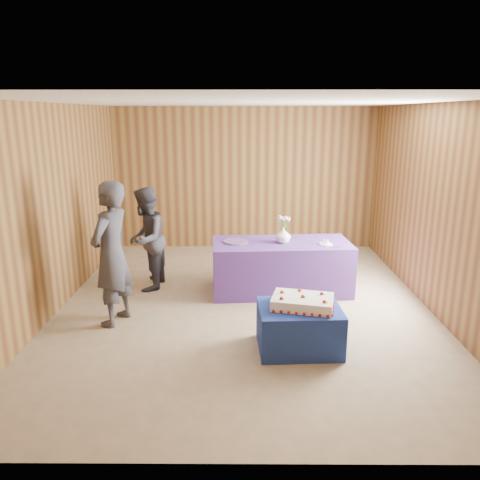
{
  "coord_description": "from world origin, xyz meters",
  "views": [
    {
      "loc": [
        -0.02,
        -5.97,
        2.56
      ],
      "look_at": [
        -0.06,
        0.1,
        0.92
      ],
      "focal_mm": 35.0,
      "sensor_mm": 36.0,
      "label": 1
    }
  ],
  "objects_px": {
    "sheet_cake": "(303,302)",
    "guest_left": "(111,254)",
    "cake_table": "(299,328)",
    "serving_table": "(281,267)",
    "vase": "(283,235)",
    "guest_right": "(146,239)"
  },
  "relations": [
    {
      "from": "cake_table",
      "to": "guest_left",
      "type": "bearing_deg",
      "value": 160.12
    },
    {
      "from": "serving_table",
      "to": "sheet_cake",
      "type": "bearing_deg",
      "value": -90.99
    },
    {
      "from": "sheet_cake",
      "to": "guest_right",
      "type": "height_order",
      "value": "guest_right"
    },
    {
      "from": "vase",
      "to": "serving_table",
      "type": "bearing_deg",
      "value": 128.71
    },
    {
      "from": "serving_table",
      "to": "guest_left",
      "type": "distance_m",
      "value": 2.49
    },
    {
      "from": "cake_table",
      "to": "guest_right",
      "type": "relative_size",
      "value": 0.59
    },
    {
      "from": "cake_table",
      "to": "serving_table",
      "type": "bearing_deg",
      "value": 89.14
    },
    {
      "from": "vase",
      "to": "guest_right",
      "type": "bearing_deg",
      "value": 176.46
    },
    {
      "from": "cake_table",
      "to": "vase",
      "type": "bearing_deg",
      "value": 88.54
    },
    {
      "from": "serving_table",
      "to": "sheet_cake",
      "type": "xyz_separation_m",
      "value": [
        0.09,
        -1.78,
        0.19
      ]
    },
    {
      "from": "guest_left",
      "to": "cake_table",
      "type": "bearing_deg",
      "value": 91.39
    },
    {
      "from": "sheet_cake",
      "to": "cake_table",
      "type": "bearing_deg",
      "value": -155.05
    },
    {
      "from": "cake_table",
      "to": "guest_right",
      "type": "height_order",
      "value": "guest_right"
    },
    {
      "from": "sheet_cake",
      "to": "guest_left",
      "type": "relative_size",
      "value": 0.43
    },
    {
      "from": "guest_right",
      "to": "cake_table",
      "type": "bearing_deg",
      "value": 51.73
    },
    {
      "from": "sheet_cake",
      "to": "guest_left",
      "type": "height_order",
      "value": "guest_left"
    },
    {
      "from": "sheet_cake",
      "to": "vase",
      "type": "height_order",
      "value": "vase"
    },
    {
      "from": "cake_table",
      "to": "serving_table",
      "type": "distance_m",
      "value": 1.79
    },
    {
      "from": "vase",
      "to": "guest_left",
      "type": "distance_m",
      "value": 2.44
    },
    {
      "from": "sheet_cake",
      "to": "vase",
      "type": "bearing_deg",
      "value": 105.53
    },
    {
      "from": "sheet_cake",
      "to": "guest_right",
      "type": "bearing_deg",
      "value": 151.09
    },
    {
      "from": "serving_table",
      "to": "vase",
      "type": "xyz_separation_m",
      "value": [
        0.02,
        -0.02,
        0.49
      ]
    }
  ]
}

